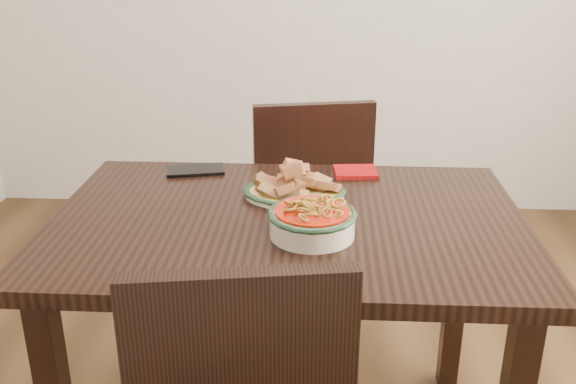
# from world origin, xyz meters

# --- Properties ---
(dining_table) EXTENTS (1.20, 0.80, 0.75)m
(dining_table) POSITION_xyz_m (-0.01, -0.10, 0.65)
(dining_table) COLOR black
(dining_table) RESTS_ON ground
(chair_far) EXTENTS (0.50, 0.50, 0.89)m
(chair_far) POSITION_xyz_m (0.03, 0.63, 0.50)
(chair_far) COLOR black
(chair_far) RESTS_ON ground
(fish_plate) EXTENTS (0.27, 0.21, 0.11)m
(fish_plate) POSITION_xyz_m (0.00, 0.04, 0.79)
(fish_plate) COLOR beige
(fish_plate) RESTS_ON dining_table
(noodle_bowl) EXTENTS (0.21, 0.21, 0.08)m
(noodle_bowl) POSITION_xyz_m (0.06, -0.20, 0.79)
(noodle_bowl) COLOR beige
(noodle_bowl) RESTS_ON dining_table
(smartphone) EXTENTS (0.19, 0.13, 0.01)m
(smartphone) POSITION_xyz_m (-0.31, 0.22, 0.76)
(smartphone) COLOR black
(smartphone) RESTS_ON dining_table
(napkin) EXTENTS (0.14, 0.12, 0.01)m
(napkin) POSITION_xyz_m (0.18, 0.23, 0.76)
(napkin) COLOR #970B0C
(napkin) RESTS_ON dining_table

